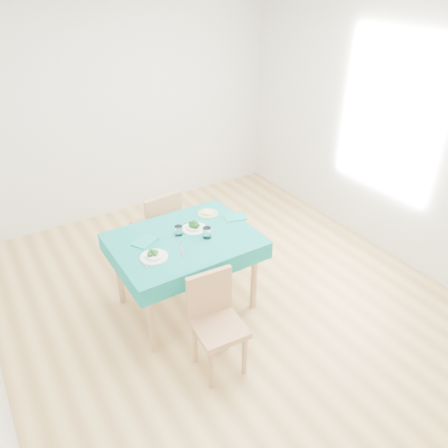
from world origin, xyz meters
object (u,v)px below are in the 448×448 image
table (186,273)px  bowl_far (194,226)px  bowl_near (154,254)px  side_plate (208,214)px  chair_far (156,218)px  chair_near (219,324)px

table → bowl_far: (0.15, 0.08, 0.41)m
bowl_near → side_plate: bowl_near is taller
chair_far → bowl_near: 1.10m
bowl_near → bowl_far: bearing=23.2°
chair_near → bowl_far: 0.99m
bowl_near → side_plate: size_ratio=1.16×
chair_near → bowl_near: chair_near is taller
table → bowl_near: bearing=-159.4°
side_plate → table: bearing=-146.8°
table → side_plate: bearing=33.2°
chair_far → bowl_far: (0.05, -0.76, 0.28)m
table → chair_far: chair_far is taller
table → bowl_near: bowl_near is taller
table → chair_far: 0.86m
table → chair_near: (-0.14, -0.81, 0.09)m
chair_far → bowl_far: 0.81m
bowl_far → chair_far: bearing=94.1°
table → bowl_near: 0.55m
bowl_near → side_plate: (0.74, 0.39, -0.03)m
chair_far → bowl_far: bearing=88.5°
chair_near → bowl_near: (-0.20, 0.68, 0.33)m
table → chair_near: 0.82m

